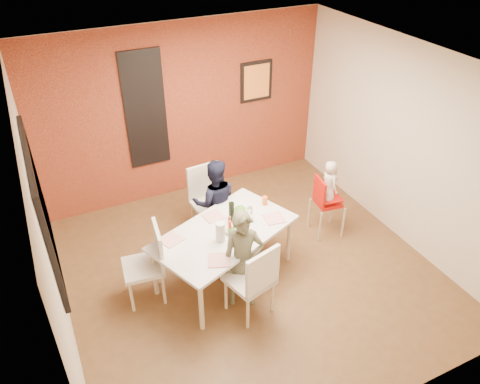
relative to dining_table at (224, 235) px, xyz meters
name	(u,v)px	position (x,y,z in m)	size (l,w,h in m)	color
ground	(250,270)	(0.33, -0.05, -0.66)	(4.50, 4.50, 0.00)	brown
ceiling	(253,68)	(0.33, -0.05, 2.04)	(4.50, 4.50, 0.02)	white
wall_back	(184,112)	(0.33, 2.20, 0.69)	(4.50, 0.02, 2.70)	beige
wall_front	(380,320)	(0.33, -2.30, 0.69)	(4.50, 0.02, 2.70)	beige
wall_left	(46,236)	(-1.92, -0.05, 0.69)	(0.02, 4.50, 2.70)	beige
wall_right	(403,144)	(2.58, -0.05, 0.69)	(0.02, 4.50, 2.70)	beige
brick_accent_wall	(185,112)	(0.33, 2.18, 0.69)	(4.50, 0.02, 2.70)	maroon
picture_window_frame	(42,208)	(-1.89, 0.15, 0.89)	(0.05, 1.70, 1.30)	black
picture_window_pane	(44,208)	(-1.87, 0.15, 0.89)	(0.02, 1.55, 1.15)	black
glassblock_strip	(145,110)	(-0.27, 2.16, 0.84)	(0.55, 0.03, 1.70)	silver
glassblock_surround	(145,110)	(-0.27, 2.16, 0.84)	(0.60, 0.03, 1.76)	black
art_print_frame	(256,81)	(1.53, 2.16, 0.99)	(0.54, 0.03, 0.64)	black
art_print_canvas	(257,82)	(1.53, 2.14, 0.99)	(0.44, 0.01, 0.54)	#FA9D37
dining_table	(224,235)	(0.00, 0.00, 0.00)	(1.97, 1.54, 0.72)	silver
chair_near	(255,278)	(0.04, -0.73, -0.10)	(0.58, 0.58, 1.01)	white
chair_far	(208,197)	(0.18, 0.99, -0.09)	(0.51, 0.51, 1.02)	silver
chair_left	(150,260)	(-0.92, 0.08, -0.10)	(0.51, 0.51, 0.99)	silver
high_chair	(325,201)	(1.63, 0.22, -0.11)	(0.44, 0.44, 0.92)	red
child_near	(243,260)	(0.02, -0.49, -0.02)	(0.47, 0.31, 1.29)	brown
child_far	(215,202)	(0.19, 0.74, -0.03)	(0.62, 0.48, 1.27)	black
toddler	(329,182)	(1.66, 0.21, 0.20)	(0.31, 0.20, 0.63)	beige
plate_near_left	(219,260)	(-0.26, -0.46, 0.07)	(0.24, 0.24, 0.01)	white
plate_far_mid	(213,216)	(0.00, 0.33, 0.07)	(0.23, 0.23, 0.01)	white
plate_near_right	(274,218)	(0.67, -0.04, 0.07)	(0.24, 0.24, 0.01)	white
plate_far_left	(171,239)	(-0.63, 0.12, 0.07)	(0.24, 0.24, 0.01)	white
salad_bowl_a	(234,231)	(0.09, -0.08, 0.09)	(0.20, 0.20, 0.05)	white
salad_bowl_b	(240,210)	(0.35, 0.29, 0.09)	(0.21, 0.21, 0.05)	white
wine_bottle	(231,212)	(0.17, 0.16, 0.20)	(0.07, 0.07, 0.26)	black
wine_glass_a	(236,237)	(0.04, -0.26, 0.16)	(0.07, 0.07, 0.19)	white
wine_glass_b	(250,214)	(0.38, 0.06, 0.16)	(0.07, 0.07, 0.19)	white
paper_towel_roll	(220,232)	(-0.10, -0.14, 0.19)	(0.11, 0.11, 0.25)	silver
condiment_red	(230,226)	(0.06, -0.03, 0.14)	(0.04, 0.04, 0.15)	red
condiment_green	(238,219)	(0.22, 0.06, 0.14)	(0.04, 0.04, 0.15)	#307025
condiment_brown	(229,221)	(0.10, 0.07, 0.14)	(0.04, 0.04, 0.14)	brown
sippy_cup	(265,201)	(0.71, 0.29, 0.12)	(0.07, 0.07, 0.12)	orange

